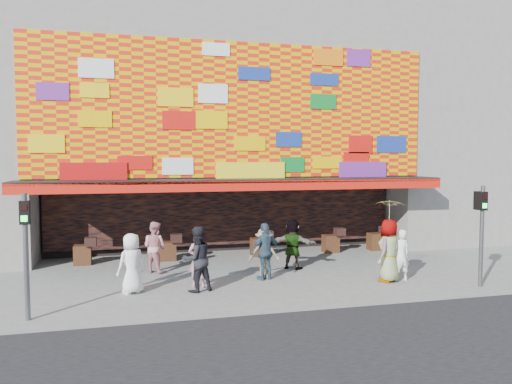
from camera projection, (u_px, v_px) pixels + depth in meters
The scene contains 16 objects.
ground at pixel (265, 287), 14.71m from camera, with size 90.00×90.00×0.00m, color slate.
road_strip at pixel (367, 384), 8.42m from camera, with size 30.00×8.00×0.02m, color black.
shop_building at pixel (217, 126), 22.25m from camera, with size 15.20×9.40×10.00m.
neighbor_right at pixel (471, 114), 25.22m from camera, with size 11.00×8.00×12.00m, color gray.
signal_left at pixel (26, 242), 11.60m from camera, with size 0.22×0.20×3.00m.
signal_right at pixel (482, 224), 14.65m from camera, with size 0.22×0.20×3.00m.
ped_a at pixel (132, 263), 13.99m from camera, with size 0.83×0.54×1.71m, color white.
ped_b at pixel (198, 260), 14.62m from camera, with size 0.60×0.39×1.64m, color pink.
ped_c at pixel (197, 259), 14.19m from camera, with size 0.91×0.71×1.87m, color black.
ped_d at pixel (264, 253), 15.72m from camera, with size 1.03×0.59×1.60m, color #7A7358.
ped_e at pixel (266, 251), 15.56m from camera, with size 1.05×0.44×1.79m, color #324859.
ped_f at pixel (293, 244), 17.09m from camera, with size 1.59×0.51×1.71m, color gray.
ped_g at pixel (389, 250), 15.31m from camera, with size 0.95×0.62×1.94m, color gray.
ped_h at pixel (401, 255), 15.43m from camera, with size 0.59×0.38×1.60m, color white.
ped_i at pixel (155, 247), 16.57m from camera, with size 0.83×0.64×1.70m, color pink.
parasol at pixel (390, 213), 15.23m from camera, with size 0.96×0.97×1.79m.
Camera 1 is at (-3.83, -13.96, 3.83)m, focal length 35.00 mm.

